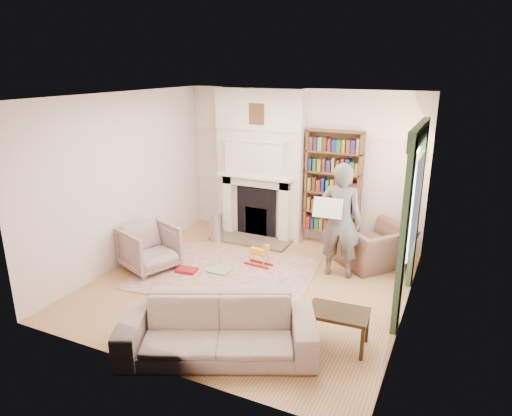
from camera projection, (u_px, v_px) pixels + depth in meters
The scene contains 25 objects.
floor at pixel (249, 284), 6.95m from camera, with size 4.50×4.50×0.00m, color #93603B.
ceiling at pixel (248, 96), 6.10m from camera, with size 4.50×4.50×0.00m, color white.
wall_back at pixel (302, 166), 8.47m from camera, with size 4.50×4.50×0.00m, color beige.
wall_front at pixel (151, 252), 4.58m from camera, with size 4.50×4.50×0.00m, color beige.
wall_left at pixel (125, 180), 7.43m from camera, with size 4.50×4.50×0.00m, color beige.
wall_right at pixel (413, 217), 5.62m from camera, with size 4.50×4.50×0.00m, color beige.
fireplace at pixel (260, 165), 8.60m from camera, with size 1.70×0.58×2.80m.
bookcase at pixel (333, 183), 8.16m from camera, with size 1.00×0.24×1.85m, color brown.
window at pixel (416, 205), 5.95m from camera, with size 0.02×0.90×1.30m, color silver.
curtain_left at pixel (403, 240), 5.44m from camera, with size 0.07×0.32×2.40m, color #314C31.
curtain_right at pixel (417, 208), 6.65m from camera, with size 0.07×0.32×2.40m, color #314C31.
pelmet at pixel (420, 133), 5.69m from camera, with size 0.09×1.70×0.24m, color #314C31.
wall_sconce at pixel (413, 155), 6.85m from camera, with size 0.20×0.24×0.24m, color gold, non-canonical shape.
rug at pixel (226, 273), 7.30m from camera, with size 2.69×2.07×0.01m, color #BBB18E.
armchair_reading at pixel (375, 246), 7.51m from camera, with size 1.05×0.92×0.68m, color #52322B.
armchair_left at pixel (150, 248), 7.38m from camera, with size 0.78×0.80×0.73m, color #A8A08B.
sofa at pixel (218, 329), 5.19m from camera, with size 2.22×0.87×0.65m, color #BBB39A.
man_reading at pixel (340, 221), 7.00m from camera, with size 0.66×0.44×1.82m, color #554B44.
newspaper at pixel (328, 208), 6.81m from camera, with size 0.44×0.02×0.31m, color beige.
coffee_table at pixel (337, 328), 5.39m from camera, with size 0.70×0.45×0.45m, color #342412, non-canonical shape.
paraffin_heater at pixel (216, 227), 8.58m from camera, with size 0.24×0.24×0.55m, color #ADB0B5.
rocking_horse at pixel (259, 254), 7.53m from camera, with size 0.46×0.18×0.41m, color gold, non-canonical shape.
board_game at pixel (221, 270), 7.37m from camera, with size 0.32×0.32×0.03m, color #DCE350.
game_box_lid at pixel (187, 270), 7.33m from camera, with size 0.32×0.21×0.05m, color #A31219.
comic_annuals at pixel (259, 301), 6.41m from camera, with size 0.66×0.68×0.02m.
Camera 1 is at (2.75, -5.64, 3.20)m, focal length 32.00 mm.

